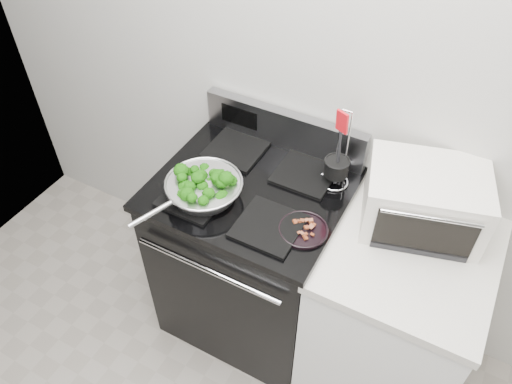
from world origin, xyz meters
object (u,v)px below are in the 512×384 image
Objects in this scene: skillet at (203,188)px; utensil_holder at (336,171)px; gas_range at (252,255)px; toaster_oven at (424,200)px; bacon_plate at (303,228)px.

skillet is 1.32× the size of utensil_holder.
gas_range is 0.88m from toaster_oven.
toaster_oven reaches higher than skillet.
gas_range is 3.09× the size of utensil_holder.
toaster_oven is (0.66, 0.15, 0.56)m from gas_range.
utensil_holder is at bearing 57.62° from skillet.
gas_range is 0.55m from skillet.
gas_range is at bearing 156.39° from bacon_plate.
utensil_holder is 0.72× the size of toaster_oven.
utensil_holder reaches higher than gas_range.
bacon_plate is (0.43, 0.02, -0.03)m from skillet.
toaster_oven is at bearing 37.15° from bacon_plate.
bacon_plate is at bearing 23.54° from skillet.
bacon_plate is at bearing -158.17° from toaster_oven.
skillet is 0.43m from bacon_plate.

